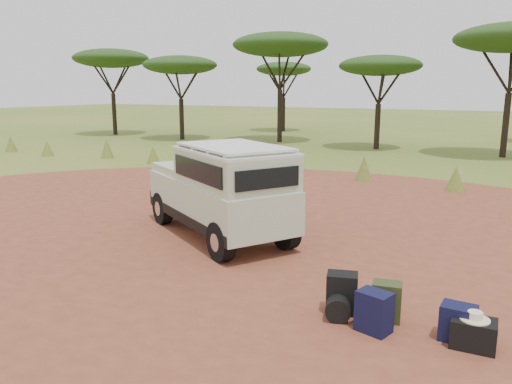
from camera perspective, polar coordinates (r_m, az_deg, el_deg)
The scene contains 13 objects.
ground at distance 9.65m, azimuth -2.45°, elevation -7.20°, with size 140.00×140.00×0.00m, color #526925.
dirt_clearing at distance 9.65m, azimuth -2.45°, elevation -7.18°, with size 23.00×23.00×0.01m, color brown.
grass_fringe at distance 17.36m, azimuth 12.47°, elevation 2.44°, with size 36.60×1.60×0.90m.
acacia_treeline at distance 28.00m, azimuth 20.56°, elevation 14.62°, with size 46.70×13.20×6.26m.
safari_vehicle at distance 10.58m, azimuth -3.96°, elevation -0.01°, with size 4.38×3.56×2.03m.
walking_staff at distance 11.11m, azimuth -6.77°, elevation -0.76°, with size 0.04×0.04×1.58m, color maroon.
backpack_black at distance 7.30m, azimuth 9.79°, elevation -11.32°, with size 0.43×0.32×0.59m, color black.
backpack_navy at distance 6.86m, azimuth 13.34°, elevation -13.21°, with size 0.42×0.30×0.56m, color black.
backpack_olive at distance 7.22m, azimuth 14.68°, elevation -12.02°, with size 0.39×0.28×0.55m, color #303C1C.
duffel_navy at distance 6.97m, azimuth 22.08°, elevation -13.72°, with size 0.42×0.32×0.47m, color black.
hard_case at distance 6.90m, azimuth 23.59°, elevation -14.62°, with size 0.52×0.37×0.37m, color black.
stuff_sack at distance 7.15m, azimuth 9.35°, elevation -12.90°, with size 0.34×0.34×0.34m, color black.
safari_hat at distance 6.80m, azimuth 23.74°, elevation -12.92°, with size 0.36×0.36×0.10m.
Camera 1 is at (4.62, -7.87, 3.14)m, focal length 35.00 mm.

